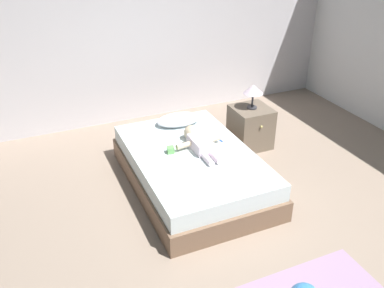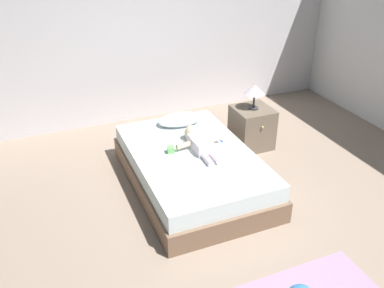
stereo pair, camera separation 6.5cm
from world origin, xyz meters
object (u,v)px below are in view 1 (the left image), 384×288
object	(u,v)px
toothbrush	(218,139)
nightstand	(250,127)
baby	(199,142)
pillow	(179,119)
toy_block	(171,150)
bed	(192,169)
lamp	(253,90)

from	to	relation	value
toothbrush	nightstand	xyz separation A→B (m)	(0.64, 0.37, -0.15)
baby	nightstand	size ratio (longest dim) A/B	1.34
pillow	toy_block	xyz separation A→B (m)	(-0.34, -0.61, -0.02)
pillow	toothbrush	xyz separation A→B (m)	(0.26, -0.54, -0.05)
pillow	nightstand	distance (m)	0.94
bed	baby	distance (m)	0.30
bed	nightstand	bearing A→B (deg)	26.80
pillow	bed	bearing A→B (deg)	-100.46
pillow	toy_block	size ratio (longest dim) A/B	6.34
bed	pillow	distance (m)	0.75
baby	nightstand	xyz separation A→B (m)	(0.91, 0.44, -0.21)
toy_block	toothbrush	bearing A→B (deg)	6.40
pillow	toy_block	world-z (taller)	pillow
bed	toy_block	bearing A→B (deg)	159.19
baby	toy_block	size ratio (longest dim) A/B	8.16
pillow	nightstand	xyz separation A→B (m)	(0.90, -0.17, -0.20)
nightstand	lamp	distance (m)	0.49
toothbrush	lamp	distance (m)	0.81
pillow	baby	distance (m)	0.61
bed	nightstand	distance (m)	1.15
nightstand	toy_block	size ratio (longest dim) A/B	6.10
baby	lamp	bearing A→B (deg)	25.77
lamp	toothbrush	bearing A→B (deg)	-149.88
pillow	baby	size ratio (longest dim) A/B	0.78
bed	baby	bearing A→B (deg)	34.68
toothbrush	nightstand	bearing A→B (deg)	30.12
pillow	toothbrush	size ratio (longest dim) A/B	3.77
nightstand	baby	bearing A→B (deg)	-154.24
pillow	lamp	distance (m)	0.96
pillow	baby	world-z (taller)	baby
bed	lamp	bearing A→B (deg)	26.80
nightstand	bed	bearing A→B (deg)	-153.20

